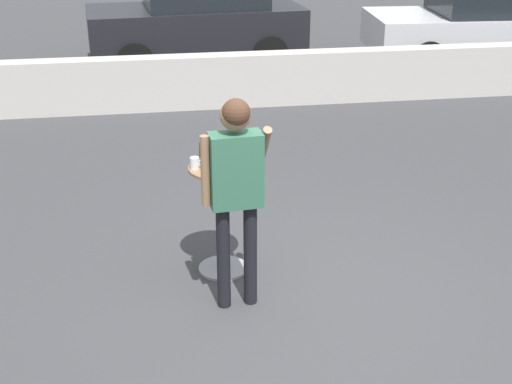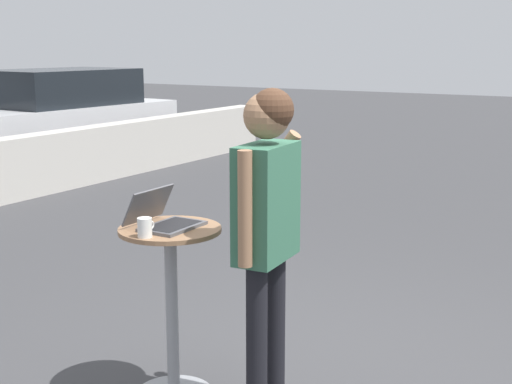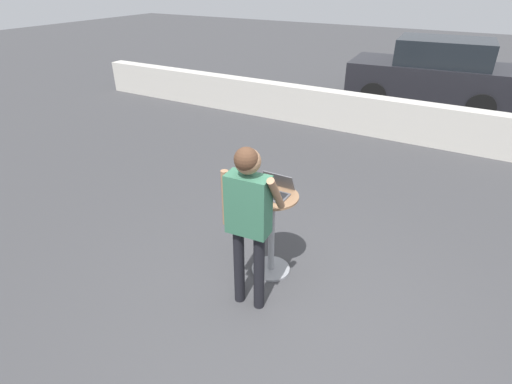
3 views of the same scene
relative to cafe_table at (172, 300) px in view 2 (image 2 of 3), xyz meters
The scene contains 5 objects.
cafe_table is the anchor object (origin of this frame).
laptop 0.47m from the cafe_table, 90.52° to the left, with size 0.34×0.33×0.21m.
coffee_mug 0.52m from the cafe_table, behind, with size 0.11×0.08×0.10m.
standing_person 0.81m from the cafe_table, 84.95° to the right, with size 0.55×0.41×1.78m.
parked_car_further_down 9.24m from the cafe_table, 50.25° to the left, with size 4.51×2.19×1.55m.
Camera 2 is at (-3.57, -1.60, 1.98)m, focal length 50.00 mm.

